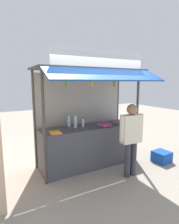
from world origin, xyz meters
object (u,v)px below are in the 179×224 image
(water_bottle_back_left, at_px, (69,122))
(magazine_stack_mid_left, at_px, (118,122))
(banana_bunch_leftmost, at_px, (114,84))
(water_bottle_front_right, at_px, (76,122))
(banana_bunch_inner_left, at_px, (91,83))
(plastic_crate, at_px, (162,157))
(banana_bunch_rightmost, at_px, (65,82))
(magazine_stack_front_left, at_px, (55,133))
(water_bottle_mid_right, at_px, (83,123))
(vendor_person, at_px, (131,134))
(magazine_stack_far_left, at_px, (104,125))

(water_bottle_back_left, relative_size, magazine_stack_mid_left, 0.95)
(magazine_stack_mid_left, xyz_separation_m, banana_bunch_leftmost, (-0.41, -0.37, 0.98))
(water_bottle_front_right, relative_size, banana_bunch_inner_left, 1.08)
(plastic_crate, bearing_deg, banana_bunch_rightmost, 173.38)
(water_bottle_back_left, bearing_deg, magazine_stack_front_left, -137.64)
(water_bottle_back_left, xyz_separation_m, magazine_stack_mid_left, (1.22, -0.29, -0.10))
(water_bottle_mid_right, bearing_deg, vendor_person, -53.77)
(magazine_stack_mid_left, bearing_deg, water_bottle_front_right, 173.47)
(water_bottle_back_left, relative_size, water_bottle_mid_right, 1.15)
(magazine_stack_mid_left, distance_m, banana_bunch_rightmost, 1.89)
(water_bottle_mid_right, relative_size, magazine_stack_front_left, 0.75)
(magazine_stack_far_left, distance_m, banana_bunch_leftmost, 1.02)
(magazine_stack_far_left, relative_size, banana_bunch_leftmost, 1.13)
(banana_bunch_rightmost, relative_size, banana_bunch_leftmost, 0.92)
(vendor_person, bearing_deg, magazine_stack_front_left, 160.19)
(magazine_stack_mid_left, bearing_deg, banana_bunch_rightmost, -166.70)
(water_bottle_back_left, distance_m, water_bottle_mid_right, 0.33)
(banana_bunch_inner_left, distance_m, vendor_person, 1.35)
(water_bottle_mid_right, xyz_separation_m, banana_bunch_inner_left, (-0.03, -0.46, 0.92))
(water_bottle_front_right, distance_m, plastic_crate, 2.39)
(banana_bunch_inner_left, bearing_deg, magazine_stack_far_left, 29.78)
(water_bottle_back_left, distance_m, plastic_crate, 2.52)
(magazine_stack_far_left, bearing_deg, magazine_stack_front_left, -175.71)
(water_bottle_back_left, distance_m, banana_bunch_inner_left, 1.14)
(vendor_person, bearing_deg, water_bottle_mid_right, 131.13)
(water_bottle_back_left, xyz_separation_m, banana_bunch_inner_left, (0.24, -0.65, 0.91))
(magazine_stack_mid_left, bearing_deg, banana_bunch_inner_left, -159.50)
(plastic_crate, bearing_deg, water_bottle_mid_right, 158.01)
(water_bottle_back_left, relative_size, magazine_stack_far_left, 0.83)
(banana_bunch_rightmost, bearing_deg, banana_bunch_inner_left, 0.06)
(water_bottle_mid_right, xyz_separation_m, banana_bunch_leftmost, (0.54, -0.46, 0.90))
(magazine_stack_front_left, bearing_deg, plastic_crate, -10.67)
(banana_bunch_leftmost, bearing_deg, banana_bunch_rightmost, -179.96)
(water_bottle_back_left, height_order, vendor_person, vendor_person)
(magazine_stack_far_left, xyz_separation_m, banana_bunch_rightmost, (-1.10, -0.30, 1.01))
(banana_bunch_leftmost, height_order, vendor_person, banana_bunch_leftmost)
(water_bottle_mid_right, relative_size, magazine_stack_far_left, 0.73)
(banana_bunch_rightmost, xyz_separation_m, vendor_person, (1.28, -0.45, -1.07))
(banana_bunch_inner_left, distance_m, banana_bunch_leftmost, 0.58)
(plastic_crate, bearing_deg, banana_bunch_leftmost, 167.73)
(water_bottle_mid_right, height_order, banana_bunch_inner_left, banana_bunch_inner_left)
(banana_bunch_leftmost, height_order, plastic_crate, banana_bunch_leftmost)
(water_bottle_front_right, bearing_deg, magazine_stack_far_left, -16.16)
(water_bottle_mid_right, bearing_deg, banana_bunch_rightmost, -142.52)
(water_bottle_mid_right, bearing_deg, magazine_stack_front_left, -161.35)
(vendor_person, distance_m, plastic_crate, 1.45)
(magazine_stack_mid_left, distance_m, magazine_stack_far_left, 0.46)
(water_bottle_mid_right, relative_size, banana_bunch_inner_left, 0.89)
(banana_bunch_rightmost, bearing_deg, banana_bunch_leftmost, 0.04)
(magazine_stack_mid_left, bearing_deg, magazine_stack_front_left, -174.66)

